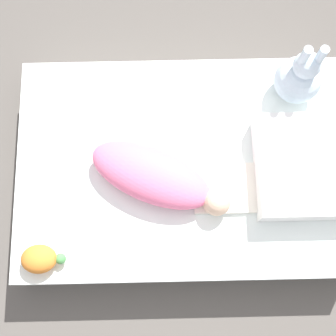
{
  "coord_description": "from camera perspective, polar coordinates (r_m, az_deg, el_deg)",
  "views": [
    {
      "loc": [
        -0.07,
        -0.46,
        1.94
      ],
      "look_at": [
        -0.06,
        -0.03,
        0.26
      ],
      "focal_mm": 50.0,
      "sensor_mm": 36.0,
      "label": 1
    }
  ],
  "objects": [
    {
      "name": "turtle_plush",
      "position": [
        1.75,
        -15.34,
        -10.65
      ],
      "size": [
        0.16,
        0.1,
        0.08
      ],
      "color": "orange",
      "rests_on": "bed_mattress"
    },
    {
      "name": "bed_mattress",
      "position": [
        1.9,
        1.92,
        -0.32
      ],
      "size": [
        1.29,
        0.88,
        0.21
      ],
      "color": "white",
      "rests_on": "ground_plane"
    },
    {
      "name": "burp_cloth",
      "position": [
        1.78,
        7.26,
        -2.46
      ],
      "size": [
        0.25,
        0.19,
        0.02
      ],
      "color": "white",
      "rests_on": "bed_mattress"
    },
    {
      "name": "swaddled_baby",
      "position": [
        1.72,
        -1.45,
        -1.11
      ],
      "size": [
        0.54,
        0.37,
        0.13
      ],
      "rotation": [
        0.0,
        0.0,
        5.87
      ],
      "color": "pink",
      "rests_on": "bed_mattress"
    },
    {
      "name": "bunny_plush",
      "position": [
        1.86,
        15.72,
        10.56
      ],
      "size": [
        0.18,
        0.18,
        0.33
      ],
      "color": "silver",
      "rests_on": "bed_mattress"
    },
    {
      "name": "pillow",
      "position": [
        1.8,
        15.85,
        0.15
      ],
      "size": [
        0.33,
        0.39,
        0.11
      ],
      "color": "white",
      "rests_on": "bed_mattress"
    },
    {
      "name": "ground_plane",
      "position": [
        2.0,
        1.82,
        -1.06
      ],
      "size": [
        12.0,
        12.0,
        0.0
      ],
      "primitive_type": "plane",
      "color": "#514C47"
    }
  ]
}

